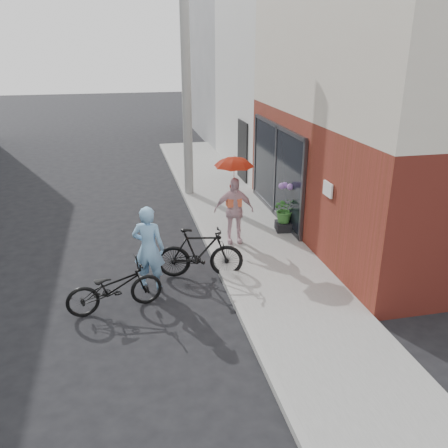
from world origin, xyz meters
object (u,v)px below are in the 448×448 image
object	(u,v)px
utility_pole	(186,84)
officer	(149,248)
planter	(284,226)
kimono_woman	(234,210)
bike_left	(115,287)
bike_right	(200,253)

from	to	relation	value
utility_pole	officer	distance (m)	6.64
utility_pole	planter	world-z (taller)	utility_pole
kimono_woman	planter	bearing A→B (deg)	22.96
bike_left	kimono_woman	world-z (taller)	kimono_woman
bike_right	planter	bearing A→B (deg)	-43.41
utility_pole	bike_left	size ratio (longest dim) A/B	3.96
utility_pole	planter	size ratio (longest dim) A/B	16.11
bike_right	officer	bearing A→B (deg)	114.90
planter	kimono_woman	bearing A→B (deg)	-163.24
bike_right	utility_pole	bearing A→B (deg)	4.35
utility_pole	planter	xyz separation A→B (m)	(1.90, -3.76, -3.27)
bike_left	planter	size ratio (longest dim) A/B	4.07
bike_left	kimono_woman	bearing A→B (deg)	-61.10
officer	kimono_woman	distance (m)	2.70
utility_pole	bike_right	size ratio (longest dim) A/B	3.86
officer	bike_right	bearing A→B (deg)	-146.49
bike_left	bike_right	distance (m)	2.02
officer	kimono_woman	xyz separation A→B (m)	(2.13, 1.66, 0.05)
kimono_woman	officer	bearing A→B (deg)	-135.83
bike_left	bike_right	bearing A→B (deg)	-72.00
bike_left	planter	distance (m)	5.11
utility_pole	kimono_woman	bearing A→B (deg)	-83.89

